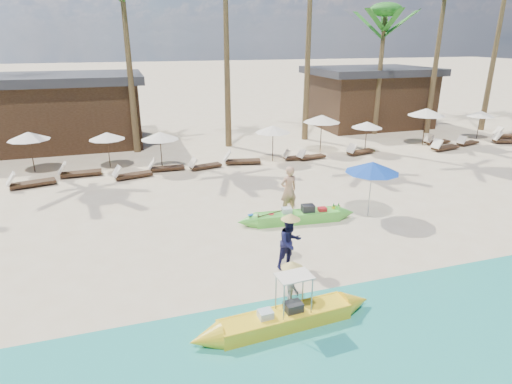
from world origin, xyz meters
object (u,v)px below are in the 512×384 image
object	(u,v)px
green_canoe	(297,216)
yellow_canoe	(285,319)
blue_umbrella	(372,167)
tourist	(289,190)

from	to	relation	value
green_canoe	yellow_canoe	bearing A→B (deg)	-110.14
yellow_canoe	blue_umbrella	xyz separation A→B (m)	(5.39, 5.23, 1.70)
green_canoe	yellow_canoe	distance (m)	6.09
green_canoe	blue_umbrella	xyz separation A→B (m)	(2.78, -0.27, 1.71)
tourist	blue_umbrella	distance (m)	3.17
blue_umbrella	green_canoe	bearing A→B (deg)	174.49
green_canoe	blue_umbrella	size ratio (longest dim) A/B	2.34
green_canoe	blue_umbrella	distance (m)	3.27
green_canoe	tourist	bearing A→B (deg)	97.88
yellow_canoe	blue_umbrella	distance (m)	7.70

